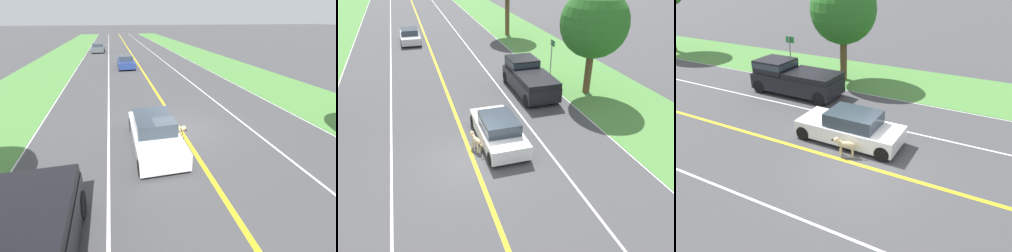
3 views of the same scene
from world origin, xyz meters
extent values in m
plane|color=#424244|center=(0.00, 0.00, 0.00)|extent=(400.00, 400.00, 0.00)
cube|color=yellow|center=(0.00, 0.00, 0.00)|extent=(0.18, 160.00, 0.01)
cube|color=white|center=(7.00, 0.00, 0.00)|extent=(0.14, 160.00, 0.01)
cube|color=white|center=(3.50, 0.00, 0.00)|extent=(0.10, 160.00, 0.01)
cube|color=white|center=(-3.50, 0.00, 0.00)|extent=(0.10, 160.00, 0.01)
cube|color=#4C843D|center=(10.00, 0.00, 0.01)|extent=(6.00, 160.00, 0.03)
cube|color=white|center=(1.52, 1.26, 0.50)|extent=(1.84, 4.48, 0.66)
cube|color=#2D3842|center=(1.52, 1.08, 1.11)|extent=(1.58, 2.15, 0.55)
cylinder|color=black|center=(2.36, 3.09, 0.31)|extent=(0.22, 0.62, 0.62)
cylinder|color=black|center=(2.36, -0.57, 0.31)|extent=(0.22, 0.62, 0.62)
cylinder|color=black|center=(0.69, 3.09, 0.31)|extent=(0.22, 0.62, 0.62)
cylinder|color=black|center=(0.69, -0.57, 0.31)|extent=(0.22, 0.62, 0.62)
ellipsoid|color=#D1B784|center=(0.35, 0.79, 0.52)|extent=(0.42, 0.72, 0.28)
cylinder|color=#D1B784|center=(0.35, 1.04, 0.19)|extent=(0.08, 0.08, 0.38)
cylinder|color=#D1B784|center=(0.50, 0.59, 0.19)|extent=(0.08, 0.08, 0.38)
cylinder|color=#D1B784|center=(0.20, 0.99, 0.19)|extent=(0.08, 0.08, 0.38)
cylinder|color=#D1B784|center=(0.35, 0.54, 0.19)|extent=(0.08, 0.08, 0.38)
cylinder|color=#D1B784|center=(0.26, 1.07, 0.63)|extent=(0.19, 0.22, 0.18)
sphere|color=#D1B784|center=(0.22, 1.18, 0.70)|extent=(0.29, 0.29, 0.23)
ellipsoid|color=#331E14|center=(0.17, 1.33, 0.68)|extent=(0.13, 0.14, 0.09)
cone|color=tan|center=(0.29, 1.19, 0.79)|extent=(0.09, 0.09, 0.10)
cone|color=tan|center=(0.16, 1.15, 0.79)|extent=(0.09, 0.09, 0.10)
cylinder|color=#D1B784|center=(0.49, 0.36, 0.56)|extent=(0.13, 0.26, 0.25)
cube|color=black|center=(5.18, 6.59, 0.67)|extent=(2.09, 5.22, 0.88)
cube|color=black|center=(5.18, 8.11, 1.49)|extent=(1.84, 1.97, 0.75)
cube|color=#2D3842|center=(5.18, 8.11, 1.60)|extent=(1.86, 1.99, 0.33)
cube|color=black|center=(5.18, 5.50, 1.27)|extent=(2.05, 2.97, 0.31)
cylinder|color=black|center=(6.14, 8.66, 0.38)|extent=(0.22, 0.77, 0.77)
cylinder|color=black|center=(6.14, 4.52, 0.38)|extent=(0.22, 0.77, 0.77)
cylinder|color=black|center=(4.23, 8.66, 0.38)|extent=(0.22, 0.77, 0.77)
cylinder|color=black|center=(4.23, 4.52, 0.38)|extent=(0.22, 0.77, 0.77)
cylinder|color=brown|center=(8.67, 5.41, 1.53)|extent=(0.44, 0.44, 3.07)
sphere|color=#286623|center=(8.67, 5.41, 4.39)|extent=(4.08, 4.08, 4.08)
cylinder|color=gray|center=(7.66, 8.86, 1.35)|extent=(0.08, 0.08, 2.70)
cube|color=#238438|center=(7.72, 8.86, 2.45)|extent=(0.03, 0.64, 0.40)
camera|label=1|loc=(2.93, 9.60, 5.04)|focal=24.00mm
camera|label=2|loc=(-2.18, -11.95, 8.40)|focal=35.00mm
camera|label=3|loc=(-9.55, -4.40, 6.93)|focal=35.00mm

